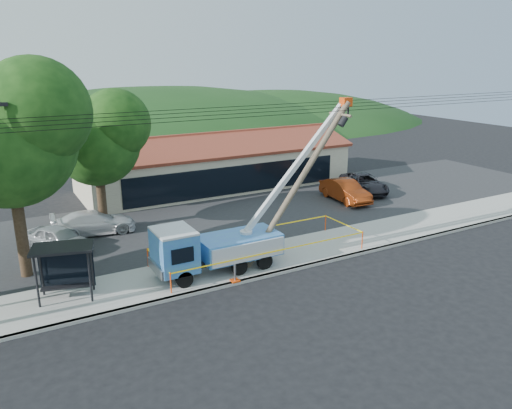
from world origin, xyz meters
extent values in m
plane|color=black|center=(0.00, 0.00, 0.00)|extent=(120.00, 120.00, 0.00)
cube|color=#AFAEA3|center=(0.00, 2.10, 0.07)|extent=(60.00, 0.25, 0.15)
cube|color=#AFAEA3|center=(0.00, 4.00, 0.07)|extent=(60.00, 4.00, 0.15)
cube|color=#28282B|center=(0.00, 12.00, 0.05)|extent=(60.00, 12.00, 0.10)
cube|color=#B9AD93|center=(4.00, 20.00, 1.70)|extent=(22.00, 8.00, 3.40)
cube|color=black|center=(4.00, 15.98, 1.43)|extent=(18.04, 0.08, 2.21)
cube|color=maroon|center=(4.00, 18.00, 3.90)|extent=(22.50, 4.53, 1.52)
cube|color=maroon|center=(4.00, 22.00, 3.90)|extent=(22.50, 4.53, 1.52)
cube|color=maroon|center=(4.00, 20.00, 4.55)|extent=(22.50, 0.30, 0.25)
cube|color=black|center=(-12.20, 5.00, 8.85)|extent=(0.50, 0.22, 0.15)
cylinder|color=#332316|center=(-12.00, 8.00, 2.53)|extent=(0.56, 0.56, 5.06)
sphere|color=#12350E|center=(-12.00, 8.00, 6.90)|extent=(6.30, 6.30, 6.30)
sphere|color=#12350E|center=(-10.74, 7.16, 8.28)|extent=(5.04, 5.04, 5.04)
cylinder|color=#332316|center=(-7.00, 13.00, 2.09)|extent=(0.56, 0.56, 4.18)
sphere|color=#12350E|center=(-7.00, 13.00, 5.70)|extent=(5.25, 5.25, 5.25)
sphere|color=#12350E|center=(-8.05, 13.70, 6.65)|extent=(4.20, 4.20, 4.20)
sphere|color=#12350E|center=(-5.95, 12.30, 6.84)|extent=(4.20, 4.20, 4.20)
ellipsoid|color=#183D16|center=(10.00, 55.00, 0.00)|extent=(89.60, 64.00, 32.00)
ellipsoid|color=#183D16|center=(30.00, 55.00, 0.00)|extent=(72.80, 52.00, 26.00)
cylinder|color=black|center=(0.00, 3.10, 7.96)|extent=(60.00, 0.02, 0.02)
cylinder|color=black|center=(0.00, 3.60, 8.08)|extent=(60.00, 0.02, 0.02)
cylinder|color=black|center=(0.00, 4.10, 8.20)|extent=(60.00, 0.02, 0.02)
cylinder|color=black|center=(0.00, 4.50, 8.32)|extent=(60.00, 0.02, 0.02)
cylinder|color=black|center=(-5.58, 2.76, 0.55)|extent=(0.83, 0.28, 0.83)
cylinder|color=black|center=(-5.58, 4.69, 0.55)|extent=(0.83, 0.28, 0.83)
cylinder|color=black|center=(-2.64, 2.76, 0.55)|extent=(0.83, 0.28, 0.83)
cylinder|color=black|center=(-2.64, 4.69, 0.55)|extent=(0.83, 0.28, 0.83)
cylinder|color=black|center=(-1.18, 2.76, 0.55)|extent=(0.83, 0.28, 0.83)
cylinder|color=black|center=(-1.18, 4.69, 0.55)|extent=(0.83, 0.28, 0.83)
cube|color=black|center=(-3.19, 3.73, 0.78)|extent=(6.05, 0.92, 0.23)
cube|color=blue|center=(-5.67, 3.73, 1.70)|extent=(1.83, 2.20, 1.93)
cube|color=silver|center=(-5.67, 3.73, 2.71)|extent=(1.83, 2.20, 0.11)
cube|color=black|center=(-6.54, 3.73, 1.83)|extent=(0.07, 1.65, 0.83)
cube|color=gray|center=(-6.63, 3.73, 0.96)|extent=(0.14, 2.11, 0.46)
cube|color=blue|center=(-2.18, 3.73, 1.33)|extent=(4.22, 2.20, 1.10)
cylinder|color=silver|center=(-1.73, 3.73, 1.74)|extent=(0.64, 0.64, 0.55)
cube|color=silver|center=(1.27, 3.73, 5.16)|extent=(6.18, 0.26, 6.56)
cube|color=gray|center=(1.55, 3.73, 5.39)|extent=(3.72, 0.17, 3.94)
cube|color=#EF440D|center=(4.27, 3.54, 8.36)|extent=(0.55, 0.46, 0.46)
cube|color=#EF440D|center=(-3.19, 2.17, 0.17)|extent=(0.41, 0.41, 0.07)
cube|color=#EF440D|center=(-0.81, 5.28, 0.17)|extent=(0.41, 0.41, 0.07)
cylinder|color=brown|center=(1.20, 3.37, 4.25)|extent=(6.40, 0.32, 8.40)
cube|color=brown|center=(3.79, 3.37, 7.72)|extent=(0.17, 1.78, 0.17)
cylinder|color=black|center=(3.59, 3.86, 7.42)|extent=(0.58, 0.36, 0.61)
cylinder|color=black|center=(3.59, 2.87, 7.42)|extent=(0.58, 0.36, 0.61)
cylinder|color=black|center=(-11.86, 4.01, 1.35)|extent=(0.12, 0.12, 2.40)
cylinder|color=black|center=(-9.73, 3.44, 1.35)|extent=(0.12, 0.12, 2.40)
cylinder|color=black|center=(-11.54, 5.17, 1.35)|extent=(0.12, 0.12, 2.40)
cylinder|color=black|center=(-9.42, 4.59, 1.35)|extent=(0.12, 0.12, 2.40)
cube|color=black|center=(-10.64, 4.30, 2.60)|extent=(2.93, 2.23, 0.12)
cube|color=black|center=(-10.47, 4.93, 1.35)|extent=(2.33, 0.68, 2.00)
cube|color=black|center=(-10.64, 4.30, 0.70)|extent=(2.23, 0.96, 0.08)
cylinder|color=#EF440D|center=(-6.35, 2.48, 0.66)|extent=(0.06, 0.06, 1.02)
cylinder|color=#EF440D|center=(5.10, 2.48, 0.66)|extent=(0.06, 0.06, 1.02)
cylinder|color=#EF440D|center=(5.10, 5.95, 0.66)|extent=(0.06, 0.06, 1.02)
cylinder|color=#EF440D|center=(-6.35, 5.95, 0.66)|extent=(0.06, 0.06, 1.02)
cube|color=yellow|center=(-0.63, 2.48, 1.12)|extent=(11.45, 0.01, 0.06)
cube|color=yellow|center=(5.10, 4.21, 1.12)|extent=(0.01, 3.46, 0.06)
cube|color=yellow|center=(-0.63, 5.95, 1.12)|extent=(11.45, 0.01, 0.06)
cube|color=yellow|center=(-6.35, 4.21, 1.12)|extent=(0.01, 3.46, 0.06)
imported|color=#A4A8AC|center=(-10.00, 10.75, 0.00)|extent=(3.66, 4.39, 1.41)
imported|color=maroon|center=(10.57, 10.80, 0.00)|extent=(2.06, 4.98, 1.60)
imported|color=silver|center=(-7.67, 12.62, 0.00)|extent=(5.15, 2.50, 1.44)
imported|color=black|center=(13.54, 12.08, 0.00)|extent=(3.74, 5.74, 1.47)
camera|label=1|loc=(-13.17, -17.79, 10.74)|focal=35.00mm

